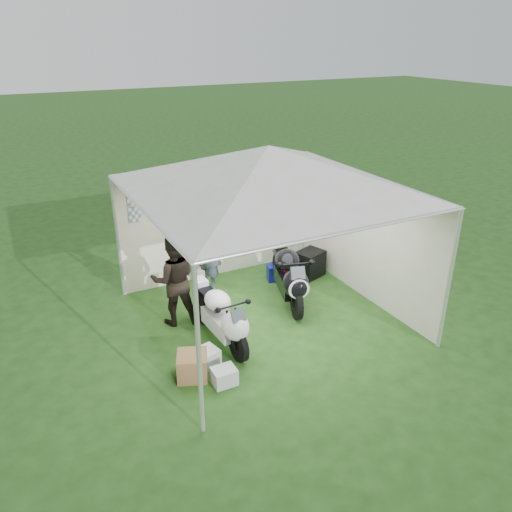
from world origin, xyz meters
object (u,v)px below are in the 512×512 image
object	(u,v)px
crate_2	(224,376)
paddock_stand	(278,272)
motorcycle_white	(222,316)
person_blue_jacket	(207,243)
canopy_tent	(268,173)
equipment_box	(310,264)
person_dark_jacket	(174,280)
motorcycle_black	(289,275)
crate_0	(205,358)
crate_1	(192,366)

from	to	relation	value
crate_2	paddock_stand	bearing A→B (deg)	47.34
motorcycle_white	person_blue_jacket	distance (m)	1.91
canopy_tent	equipment_box	world-z (taller)	canopy_tent
person_dark_jacket	motorcycle_black	bearing A→B (deg)	-173.71
motorcycle_white	motorcycle_black	xyz separation A→B (m)	(1.62, 0.67, 0.06)
person_dark_jacket	canopy_tent	bearing A→B (deg)	171.95
motorcycle_white	paddock_stand	xyz separation A→B (m)	(1.89, 1.54, -0.33)
motorcycle_white	person_dark_jacket	size ratio (longest dim) A/B	1.12
canopy_tent	motorcycle_white	distance (m)	2.34
canopy_tent	person_dark_jacket	distance (m)	2.35
motorcycle_white	motorcycle_black	distance (m)	1.76
motorcycle_black	person_dark_jacket	xyz separation A→B (m)	(-2.06, 0.28, 0.25)
motorcycle_white	person_blue_jacket	size ratio (longest dim) A/B	0.90
paddock_stand	canopy_tent	bearing A→B (deg)	-127.64
motorcycle_black	crate_2	xyz separation A→B (m)	(-2.02, -1.62, -0.42)
person_dark_jacket	crate_0	world-z (taller)	person_dark_jacket
person_blue_jacket	crate_1	bearing A→B (deg)	-30.94
equipment_box	crate_2	world-z (taller)	equipment_box
crate_1	crate_2	size ratio (longest dim) A/B	1.26
person_blue_jacket	crate_0	bearing A→B (deg)	-27.42
motorcycle_white	crate_0	xyz separation A→B (m)	(-0.49, -0.44, -0.36)
crate_1	crate_2	bearing A→B (deg)	-45.38
motorcycle_white	person_blue_jacket	xyz separation A→B (m)	(0.49, 1.78, 0.50)
motorcycle_black	equipment_box	distance (m)	1.22
motorcycle_white	motorcycle_black	bearing A→B (deg)	19.75
motorcycle_white	person_dark_jacket	distance (m)	1.10
paddock_stand	crate_0	size ratio (longest dim) A/B	1.05
person_blue_jacket	crate_2	xyz separation A→B (m)	(-0.89, -2.72, -0.87)
canopy_tent	paddock_stand	world-z (taller)	canopy_tent
crate_0	crate_1	size ratio (longest dim) A/B	0.96
crate_2	crate_1	bearing A→B (deg)	134.62
motorcycle_black	equipment_box	xyz separation A→B (m)	(0.94, 0.73, -0.28)
canopy_tent	person_blue_jacket	size ratio (longest dim) A/B	2.86
crate_0	crate_2	bearing A→B (deg)	-79.49
person_blue_jacket	motorcycle_black	bearing A→B (deg)	42.12
paddock_stand	person_blue_jacket	bearing A→B (deg)	170.34
paddock_stand	person_dark_jacket	world-z (taller)	person_dark_jacket
canopy_tent	equipment_box	bearing A→B (deg)	33.42
motorcycle_black	person_blue_jacket	distance (m)	1.64
canopy_tent	person_blue_jacket	bearing A→B (deg)	109.72
equipment_box	motorcycle_black	bearing A→B (deg)	-141.95
canopy_tent	crate_1	bearing A→B (deg)	-150.69
person_blue_jacket	crate_0	xyz separation A→B (m)	(-0.98, -2.22, -0.85)
crate_1	motorcycle_black	bearing A→B (deg)	28.32
person_blue_jacket	crate_1	size ratio (longest dim) A/B	4.68
person_blue_jacket	crate_0	distance (m)	2.57
person_blue_jacket	equipment_box	size ratio (longest dim) A/B	3.70
paddock_stand	person_blue_jacket	distance (m)	1.64
canopy_tent	crate_1	xyz separation A→B (m)	(-1.73, -0.97, -2.39)
person_blue_jacket	person_dark_jacket	bearing A→B (deg)	-52.04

